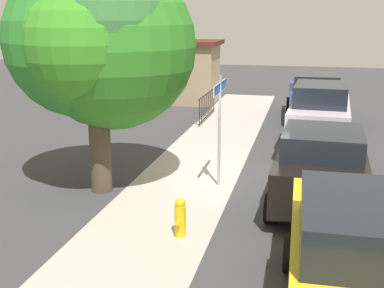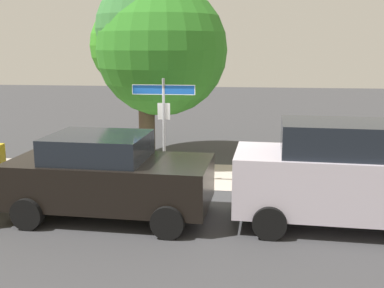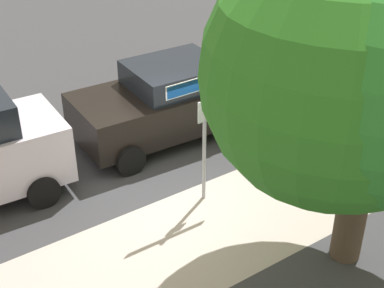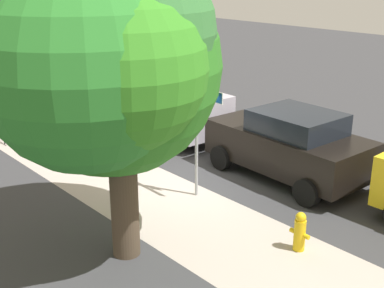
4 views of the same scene
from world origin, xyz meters
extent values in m
plane|color=#38383A|center=(0.00, 0.00, 0.00)|extent=(60.00, 60.00, 0.00)
cube|color=#B1A398|center=(2.00, 1.30, 0.00)|extent=(24.00, 2.60, 0.00)
cylinder|color=#9EA0A5|center=(-0.51, 0.40, 1.37)|extent=(0.07, 0.07, 2.75)
cube|color=#144799|center=(-0.51, 0.40, 2.46)|extent=(1.57, 0.02, 0.22)
cube|color=white|center=(-0.51, 0.40, 2.46)|extent=(1.60, 0.02, 0.25)
cube|color=silver|center=(-0.51, 0.42, 1.91)|extent=(0.32, 0.02, 0.42)
cylinder|color=#4A3C2D|center=(-1.54, 3.09, 1.30)|extent=(0.51, 0.51, 2.60)
sphere|color=#2C7F2B|center=(-1.30, 3.54, 3.56)|extent=(3.58, 3.58, 3.58)
sphere|color=#387A39|center=(-1.46, 2.81, 4.04)|extent=(2.96, 2.96, 2.96)
sphere|color=#2E7922|center=(-0.99, 2.88, 3.42)|extent=(3.93, 3.93, 3.93)
sphere|color=#378B23|center=(-1.92, 3.25, 3.55)|extent=(2.71, 2.71, 2.71)
cube|color=black|center=(-1.20, -2.04, 0.78)|extent=(4.21, 2.06, 0.92)
cube|color=black|center=(-1.45, -2.03, 1.50)|extent=(2.05, 1.74, 0.52)
cylinder|color=black|center=(0.24, -1.16, 0.32)|extent=(0.65, 0.25, 0.64)
cylinder|color=black|center=(0.16, -3.05, 0.32)|extent=(0.65, 0.25, 0.64)
cylinder|color=black|center=(-2.56, -1.04, 0.32)|extent=(0.65, 0.25, 0.64)
cylinder|color=black|center=(-2.64, -2.93, 0.32)|extent=(0.65, 0.25, 0.64)
cube|color=silver|center=(3.60, -2.06, 0.90)|extent=(4.52, 1.97, 1.17)
cube|color=black|center=(3.33, -2.05, 1.80)|extent=(2.21, 1.64, 0.63)
cylinder|color=black|center=(5.15, -1.27, 0.32)|extent=(0.65, 0.25, 0.64)
cylinder|color=black|center=(5.06, -3.01, 0.32)|extent=(0.65, 0.25, 0.64)
cylinder|color=black|center=(2.14, -1.11, 0.32)|extent=(0.65, 0.25, 0.64)
cylinder|color=black|center=(2.05, -2.86, 0.32)|extent=(0.65, 0.25, 0.64)
cube|color=#273B9B|center=(8.40, -1.92, 0.82)|extent=(4.39, 2.12, 0.99)
cube|color=black|center=(8.14, -1.93, 1.59)|extent=(2.15, 1.79, 0.55)
cylinder|color=black|center=(9.82, -0.89, 0.32)|extent=(0.65, 0.25, 0.64)
cylinder|color=black|center=(9.91, -2.80, 0.32)|extent=(0.65, 0.25, 0.64)
cylinder|color=black|center=(6.89, -1.03, 0.32)|extent=(0.65, 0.25, 0.64)
cylinder|color=black|center=(6.98, -2.95, 0.32)|extent=(0.65, 0.25, 0.64)
cylinder|color=black|center=(5.99, 2.30, 0.53)|extent=(0.03, 0.03, 1.05)
cylinder|color=yellow|center=(-3.60, 0.60, 0.31)|extent=(0.22, 0.22, 0.62)
sphere|color=yellow|center=(-3.60, 0.60, 0.68)|extent=(0.20, 0.20, 0.20)
cylinder|color=yellow|center=(-3.76, 0.60, 0.34)|extent=(0.10, 0.09, 0.09)
cylinder|color=yellow|center=(-3.44, 0.60, 0.34)|extent=(0.10, 0.09, 0.09)
camera|label=1|loc=(-12.24, -1.64, 4.17)|focal=46.78mm
camera|label=2|loc=(1.57, -11.07, 3.53)|focal=43.31mm
camera|label=3|loc=(4.79, 7.68, 6.61)|focal=53.19mm
camera|label=4|loc=(-8.54, 7.71, 5.07)|focal=47.58mm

